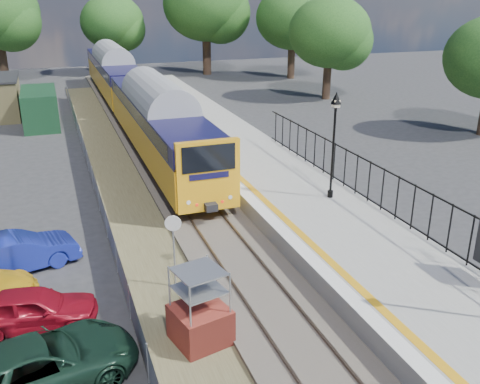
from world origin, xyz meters
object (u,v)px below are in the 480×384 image
car_red (33,309)px  car_green (39,365)px  brick_plinth (200,308)px  car_blue (18,253)px  victorian_lamp_north (335,121)px  speed_sign (174,240)px  train (131,90)px

car_red → car_green: bearing=-167.5°
brick_plinth → car_green: bearing=-173.8°
car_green → car_blue: car_green is taller
victorian_lamp_north → speed_sign: (-7.80, -3.73, -2.49)m
brick_plinth → speed_sign: bearing=90.0°
victorian_lamp_north → brick_plinth: victorian_lamp_north is taller
car_red → car_blue: size_ratio=0.88×
brick_plinth → car_red: 5.05m
victorian_lamp_north → car_red: 13.53m
train → brick_plinth: (-2.50, -27.93, -1.22)m
victorian_lamp_north → car_red: bearing=-160.0°
speed_sign → car_blue: speed_sign is taller
speed_sign → car_red: 4.65m
car_green → brick_plinth: bearing=-97.6°
train → victorian_lamp_north: bearing=-75.9°
train → car_green: size_ratio=8.24×
brick_plinth → car_blue: brick_plinth is taller
train → brick_plinth: bearing=-95.1°
speed_sign → victorian_lamp_north: bearing=44.8°
train → car_blue: (-7.47, -21.73, -1.66)m
train → car_blue: train is taller
train → car_red: train is taller
car_red → victorian_lamp_north: bearing=-60.6°
victorian_lamp_north → car_red: victorian_lamp_north is taller
car_red → car_blue: 3.88m
victorian_lamp_north → speed_sign: bearing=-154.5°
brick_plinth → speed_sign: size_ratio=0.87×
victorian_lamp_north → train: (-5.30, 21.12, -1.96)m
brick_plinth → car_green: size_ratio=0.47×
train → brick_plinth: train is taller
victorian_lamp_north → brick_plinth: 10.84m
car_red → car_blue: bearing=17.3°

